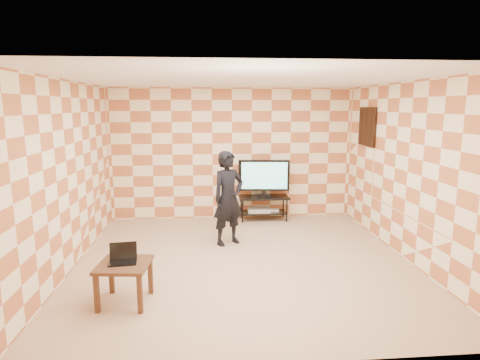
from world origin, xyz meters
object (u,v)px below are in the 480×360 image
at_px(tv_stand, 264,203).
at_px(person, 228,198).
at_px(side_table, 124,270).
at_px(tv, 264,176).

distance_m(tv_stand, person, 1.67).
bearing_deg(side_table, tv_stand, 57.46).
xyz_separation_m(side_table, person, (1.36, 2.00, 0.39)).
distance_m(tv_stand, side_table, 4.03).
xyz_separation_m(tv, person, (-0.81, -1.40, -0.12)).
height_order(tv_stand, person, person).
distance_m(tv, side_table, 4.06).
bearing_deg(tv, side_table, -122.57).
relative_size(side_table, person, 0.41).
xyz_separation_m(tv_stand, tv, (0.00, -0.00, 0.55)).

